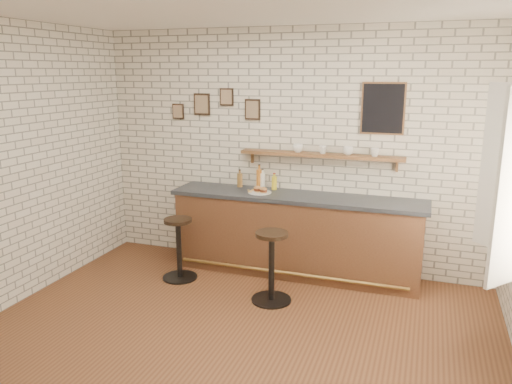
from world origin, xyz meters
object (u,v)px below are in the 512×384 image
shelf_cup_a (298,148)px  shelf_cup_b (323,150)px  bar_counter (296,234)px  shelf_cup_d (375,152)px  bar_stool_left (179,247)px  bar_stool_right (272,265)px  condiment_bottle_yellow (274,183)px  bitters_bottle_white (263,181)px  sandwich_plate (260,192)px  bitters_bottle_brown (240,180)px  ciabatta_sandwich (261,189)px  shelf_cup_c (348,151)px  bitters_bottle_amber (259,179)px

shelf_cup_a → shelf_cup_b: size_ratio=1.26×
bar_counter → shelf_cup_d: bearing=12.9°
bar_counter → shelf_cup_a: shelf_cup_a is taller
bar_counter → bar_stool_left: bearing=-154.3°
bar_stool_right → bar_stool_left: bearing=169.8°
shelf_cup_b → shelf_cup_d: 0.62m
bar_stool_left → condiment_bottle_yellow: bearing=40.3°
bar_counter → bitters_bottle_white: bearing=159.6°
sandwich_plate → bitters_bottle_brown: size_ratio=1.23×
bitters_bottle_white → condiment_bottle_yellow: (0.16, -0.00, -0.02)m
ciabatta_sandwich → shelf_cup_a: shelf_cup_a is taller
bitters_bottle_white → shelf_cup_d: 1.44m
bitters_bottle_brown → bar_stool_right: bitters_bottle_brown is taller
shelf_cup_a → shelf_cup_d: bearing=-17.1°
shelf_cup_c → bitters_bottle_brown: bearing=86.6°
ciabatta_sandwich → bar_stool_left: bearing=-145.5°
bitters_bottle_amber → shelf_cup_b: bearing=1.1°
ciabatta_sandwich → shelf_cup_b: (0.71, 0.24, 0.49)m
sandwich_plate → bar_stool_left: 1.19m
ciabatta_sandwich → bitters_bottle_white: bitters_bottle_white is taller
bitters_bottle_amber → bar_stool_left: (-0.75, -0.81, -0.73)m
bitters_bottle_brown → bitters_bottle_amber: 0.27m
bar_counter → bitters_bottle_amber: bearing=161.1°
bitters_bottle_brown → shelf_cup_d: (1.69, 0.02, 0.44)m
ciabatta_sandwich → bitters_bottle_brown: bearing=147.7°
bitters_bottle_brown → bar_stool_left: 1.17m
bitters_bottle_amber → condiment_bottle_yellow: bearing=-0.0°
sandwich_plate → bar_stool_right: bearing=-63.1°
bitters_bottle_white → shelf_cup_c: bearing=0.8°
bar_stool_left → bar_stool_right: bar_stool_right is taller
ciabatta_sandwich → bitters_bottle_white: 0.24m
bitters_bottle_amber → shelf_cup_d: 1.48m
shelf_cup_a → bitters_bottle_amber: bearing=164.8°
bitters_bottle_brown → shelf_cup_b: 1.16m
sandwich_plate → bitters_bottle_brown: bitters_bottle_brown is taller
bar_counter → ciabatta_sandwich: bearing=-174.6°
bar_counter → bitters_bottle_brown: size_ratio=13.56×
sandwich_plate → bitters_bottle_amber: (-0.09, 0.23, 0.12)m
bitters_bottle_brown → ciabatta_sandwich: bearing=-32.3°
ciabatta_sandwich → bitters_bottle_amber: bitters_bottle_amber is taller
bar_stool_right → shelf_cup_a: size_ratio=6.14×
bar_stool_left → shelf_cup_b: 2.10m
bitters_bottle_white → shelf_cup_a: bearing=2.0°
bitters_bottle_white → bar_stool_right: bitters_bottle_white is taller
shelf_cup_d → bar_stool_right: bearing=-124.6°
bitters_bottle_amber → shelf_cup_d: (1.42, 0.02, 0.41)m
shelf_cup_a → shelf_cup_c: size_ratio=1.04×
sandwich_plate → bar_stool_right: (0.41, -0.80, -0.59)m
condiment_bottle_yellow → shelf_cup_d: (1.22, 0.02, 0.45)m
bitters_bottle_white → shelf_cup_a: (0.45, 0.02, 0.44)m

